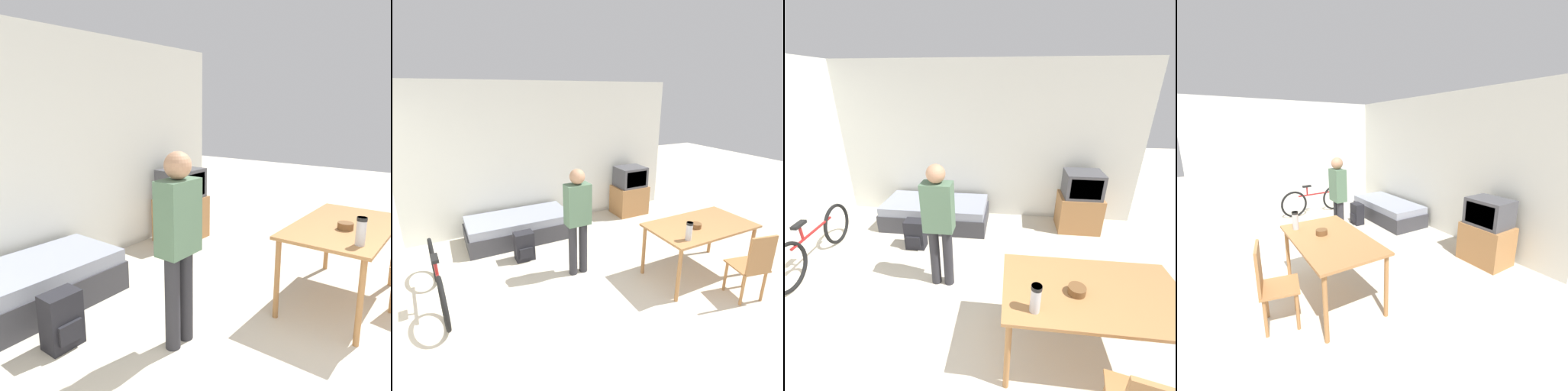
# 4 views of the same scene
# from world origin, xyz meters

# --- Properties ---
(ground_plane) EXTENTS (20.00, 20.00, 0.00)m
(ground_plane) POSITION_xyz_m (0.00, 0.00, 0.00)
(ground_plane) COLOR beige
(wall_back) EXTENTS (5.79, 0.06, 2.70)m
(wall_back) POSITION_xyz_m (0.00, 3.85, 1.35)
(wall_back) COLOR silver
(wall_back) RESTS_ON ground_plane
(daybed) EXTENTS (1.80, 0.84, 0.44)m
(daybed) POSITION_xyz_m (-0.56, 3.32, 0.22)
(daybed) COLOR #333338
(daybed) RESTS_ON ground_plane
(tv) EXTENTS (0.68, 0.53, 1.02)m
(tv) POSITION_xyz_m (1.89, 3.45, 0.48)
(tv) COLOR #9E6B3D
(tv) RESTS_ON ground_plane
(dining_table) EXTENTS (1.46, 0.82, 0.78)m
(dining_table) POSITION_xyz_m (1.41, 1.06, 0.70)
(dining_table) COLOR #9E6B3D
(dining_table) RESTS_ON ground_plane
(wooden_chair) EXTENTS (0.46, 0.46, 0.93)m
(wooden_chair) POSITION_xyz_m (1.56, 0.32, 0.52)
(wooden_chair) COLOR #9E6B3D
(wooden_chair) RESTS_ON ground_plane
(bicycle) EXTENTS (0.18, 1.69, 0.73)m
(bicycle) POSITION_xyz_m (-1.91, 2.07, 0.33)
(bicycle) COLOR black
(bicycle) RESTS_ON ground_plane
(person_standing) EXTENTS (0.34, 0.21, 1.56)m
(person_standing) POSITION_xyz_m (-0.08, 1.86, 0.90)
(person_standing) COLOR #28282D
(person_standing) RESTS_ON ground_plane
(thermos_flask) EXTENTS (0.08, 0.08, 0.24)m
(thermos_flask) POSITION_xyz_m (0.92, 0.80, 0.91)
(thermos_flask) COLOR #B7B7BC
(thermos_flask) RESTS_ON dining_table
(mate_bowl) EXTENTS (0.14, 0.14, 0.06)m
(mate_bowl) POSITION_xyz_m (1.27, 1.01, 0.81)
(mate_bowl) COLOR brown
(mate_bowl) RESTS_ON dining_table
(backpack) EXTENTS (0.29, 0.23, 0.46)m
(backpack) POSITION_xyz_m (-0.68, 2.58, 0.23)
(backpack) COLOR black
(backpack) RESTS_ON ground_plane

